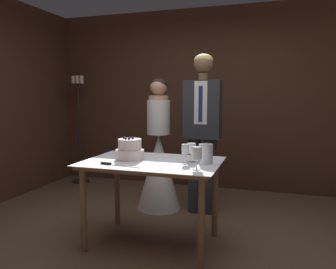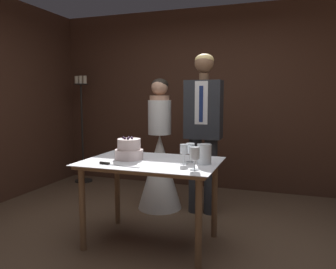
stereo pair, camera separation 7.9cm
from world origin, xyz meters
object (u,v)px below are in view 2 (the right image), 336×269
cake_knife (111,164)px  wine_glass_middle (184,150)px  groom (203,125)px  candle_stand (82,128)px  wine_glass_far (195,154)px  tiered_cake (129,150)px  hurricane_candle (204,155)px  bride (160,162)px  wine_glass_near (190,149)px  cake_table (151,171)px

cake_knife → wine_glass_middle: bearing=29.3°
cake_knife → groom: bearing=73.5°
cake_knife → candle_stand: size_ratio=0.24×
wine_glass_far → candle_stand: bearing=140.1°
tiered_cake → hurricane_candle: bearing=0.2°
tiered_cake → wine_glass_middle: size_ratio=1.53×
wine_glass_middle → hurricane_candle: 0.18m
candle_stand → cake_knife: bearing=-51.1°
wine_glass_far → tiered_cake: bearing=160.5°
hurricane_candle → candle_stand: 2.94m
bride → hurricane_candle: bearing=-50.7°
tiered_cake → wine_glass_near: size_ratio=1.56×
wine_glass_middle → wine_glass_far: bearing=-53.1°
wine_glass_near → cake_table: bearing=-169.6°
cake_knife → bride: 1.25m
wine_glass_middle → cake_table: bearing=173.8°
tiered_cake → wine_glass_far: bearing=-19.5°
wine_glass_near → wine_glass_middle: wine_glass_middle is taller
wine_glass_near → wine_glass_far: size_ratio=0.92×
wine_glass_middle → groom: groom is taller
cake_knife → groom: 1.37m
wine_glass_far → hurricane_candle: wine_glass_far is taller
candle_stand → hurricane_candle: bearing=-35.9°
wine_glass_near → candle_stand: bearing=143.2°
wine_glass_far → candle_stand: size_ratio=0.11×
cake_knife → wine_glass_far: 0.74m
hurricane_candle → cake_table: bearing=-177.3°
cake_knife → wine_glass_middle: 0.64m
bride → candle_stand: size_ratio=0.94×
wine_glass_near → hurricane_candle: size_ratio=0.98×
wine_glass_middle → groom: size_ratio=0.09×
cake_knife → bride: bride is taller
wine_glass_near → wine_glass_far: 0.31m
wine_glass_middle → hurricane_candle: bearing=19.1°
wine_glass_middle → groom: bearing=93.0°
wine_glass_far → hurricane_candle: (0.02, 0.25, -0.05)m
cake_table → bride: bride is taller
wine_glass_middle → candle_stand: (-2.22, 1.78, -0.05)m
tiered_cake → candle_stand: 2.39m
cake_table → wine_glass_middle: (0.32, -0.04, 0.22)m
cake_table → candle_stand: 2.58m
groom → wine_glass_near: bearing=-84.7°
cake_table → cake_knife: 0.39m
wine_glass_middle → groom: 1.00m
hurricane_candle → wine_glass_near: bearing=163.2°
wine_glass_middle → wine_glass_far: 0.24m
cake_knife → candle_stand: candle_stand is taller
wine_glass_far → bride: bearing=122.0°
wine_glass_far → cake_table: bearing=154.0°
bride → wine_glass_near: bearing=-55.0°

